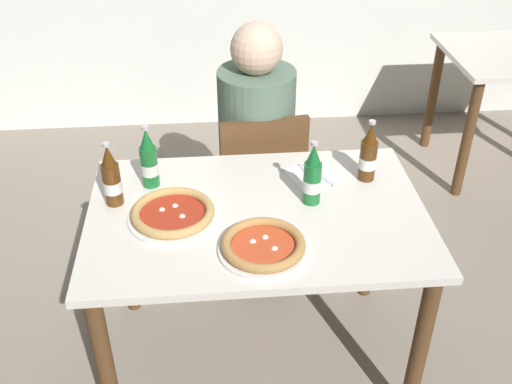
{
  "coord_description": "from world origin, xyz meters",
  "views": [
    {
      "loc": [
        -0.16,
        -1.72,
        2.0
      ],
      "look_at": [
        0.0,
        0.05,
        0.8
      ],
      "focal_mm": 42.36,
      "sensor_mm": 36.0,
      "label": 1
    }
  ],
  "objects_px": {
    "beer_bottle_right": "(368,155)",
    "napkin_with_cutlery": "(313,176)",
    "beer_bottle_extra": "(149,161)",
    "pizza_marinara_far": "(265,246)",
    "beer_bottle_center": "(312,177)",
    "beer_bottle_left": "(111,179)",
    "dining_table_main": "(257,237)",
    "chair_behind_table": "(259,181)",
    "pizza_margherita_near": "(173,214)",
    "diner_seated": "(257,156)"
  },
  "relations": [
    {
      "from": "dining_table_main",
      "to": "beer_bottle_extra",
      "type": "bearing_deg",
      "value": 151.45
    },
    {
      "from": "beer_bottle_center",
      "to": "chair_behind_table",
      "type": "bearing_deg",
      "value": 103.54
    },
    {
      "from": "pizza_margherita_near",
      "to": "beer_bottle_extra",
      "type": "xyz_separation_m",
      "value": [
        -0.09,
        0.22,
        0.08
      ]
    },
    {
      "from": "pizza_margherita_near",
      "to": "pizza_marinara_far",
      "type": "relative_size",
      "value": 1.07
    },
    {
      "from": "beer_bottle_right",
      "to": "beer_bottle_extra",
      "type": "bearing_deg",
      "value": 178.09
    },
    {
      "from": "chair_behind_table",
      "to": "beer_bottle_center",
      "type": "distance_m",
      "value": 0.69
    },
    {
      "from": "pizza_margherita_near",
      "to": "beer_bottle_right",
      "type": "xyz_separation_m",
      "value": [
        0.73,
        0.2,
        0.08
      ]
    },
    {
      "from": "pizza_margherita_near",
      "to": "napkin_with_cutlery",
      "type": "relative_size",
      "value": 1.36
    },
    {
      "from": "beer_bottle_center",
      "to": "beer_bottle_extra",
      "type": "bearing_deg",
      "value": 164.42
    },
    {
      "from": "chair_behind_table",
      "to": "pizza_margherita_near",
      "type": "distance_m",
      "value": 0.78
    },
    {
      "from": "beer_bottle_extra",
      "to": "beer_bottle_center",
      "type": "bearing_deg",
      "value": -15.58
    },
    {
      "from": "diner_seated",
      "to": "pizza_marinara_far",
      "type": "height_order",
      "value": "diner_seated"
    },
    {
      "from": "beer_bottle_left",
      "to": "diner_seated",
      "type": "bearing_deg",
      "value": 44.9
    },
    {
      "from": "napkin_with_cutlery",
      "to": "diner_seated",
      "type": "bearing_deg",
      "value": 112.01
    },
    {
      "from": "beer_bottle_right",
      "to": "beer_bottle_extra",
      "type": "distance_m",
      "value": 0.82
    },
    {
      "from": "pizza_margherita_near",
      "to": "beer_bottle_right",
      "type": "bearing_deg",
      "value": 15.1
    },
    {
      "from": "pizza_marinara_far",
      "to": "beer_bottle_center",
      "type": "height_order",
      "value": "beer_bottle_center"
    },
    {
      "from": "napkin_with_cutlery",
      "to": "beer_bottle_right",
      "type": "bearing_deg",
      "value": -9.3
    },
    {
      "from": "beer_bottle_center",
      "to": "beer_bottle_right",
      "type": "xyz_separation_m",
      "value": [
        0.23,
        0.14,
        0.0
      ]
    },
    {
      "from": "beer_bottle_extra",
      "to": "beer_bottle_right",
      "type": "bearing_deg",
      "value": -1.91
    },
    {
      "from": "dining_table_main",
      "to": "beer_bottle_extra",
      "type": "height_order",
      "value": "beer_bottle_extra"
    },
    {
      "from": "pizza_marinara_far",
      "to": "beer_bottle_extra",
      "type": "relative_size",
      "value": 1.19
    },
    {
      "from": "pizza_marinara_far",
      "to": "napkin_with_cutlery",
      "type": "height_order",
      "value": "pizza_marinara_far"
    },
    {
      "from": "pizza_margherita_near",
      "to": "napkin_with_cutlery",
      "type": "height_order",
      "value": "pizza_margherita_near"
    },
    {
      "from": "diner_seated",
      "to": "beer_bottle_right",
      "type": "height_order",
      "value": "diner_seated"
    },
    {
      "from": "napkin_with_cutlery",
      "to": "beer_bottle_left",
      "type": "bearing_deg",
      "value": -171.31
    },
    {
      "from": "beer_bottle_right",
      "to": "napkin_with_cutlery",
      "type": "height_order",
      "value": "beer_bottle_right"
    },
    {
      "from": "chair_behind_table",
      "to": "beer_bottle_right",
      "type": "distance_m",
      "value": 0.68
    },
    {
      "from": "beer_bottle_left",
      "to": "beer_bottle_extra",
      "type": "bearing_deg",
      "value": 41.17
    },
    {
      "from": "dining_table_main",
      "to": "beer_bottle_right",
      "type": "height_order",
      "value": "beer_bottle_right"
    },
    {
      "from": "chair_behind_table",
      "to": "pizza_margherita_near",
      "type": "height_order",
      "value": "chair_behind_table"
    },
    {
      "from": "diner_seated",
      "to": "dining_table_main",
      "type": "bearing_deg",
      "value": -94.84
    },
    {
      "from": "beer_bottle_extra",
      "to": "napkin_with_cutlery",
      "type": "xyz_separation_m",
      "value": [
        0.62,
        0.01,
        -0.1
      ]
    },
    {
      "from": "chair_behind_table",
      "to": "beer_bottle_center",
      "type": "height_order",
      "value": "beer_bottle_center"
    },
    {
      "from": "beer_bottle_left",
      "to": "dining_table_main",
      "type": "bearing_deg",
      "value": -11.12
    },
    {
      "from": "pizza_marinara_far",
      "to": "dining_table_main",
      "type": "bearing_deg",
      "value": 91.16
    },
    {
      "from": "beer_bottle_right",
      "to": "beer_bottle_left",
      "type": "bearing_deg",
      "value": -175.06
    },
    {
      "from": "dining_table_main",
      "to": "beer_bottle_center",
      "type": "bearing_deg",
      "value": 12.92
    },
    {
      "from": "pizza_marinara_far",
      "to": "beer_bottle_left",
      "type": "relative_size",
      "value": 1.19
    },
    {
      "from": "beer_bottle_center",
      "to": "beer_bottle_right",
      "type": "relative_size",
      "value": 1.0
    },
    {
      "from": "beer_bottle_center",
      "to": "dining_table_main",
      "type": "bearing_deg",
      "value": -167.08
    },
    {
      "from": "pizza_marinara_far",
      "to": "beer_bottle_right",
      "type": "bearing_deg",
      "value": 42.86
    },
    {
      "from": "pizza_marinara_far",
      "to": "beer_bottle_center",
      "type": "distance_m",
      "value": 0.34
    },
    {
      "from": "beer_bottle_center",
      "to": "diner_seated",
      "type": "bearing_deg",
      "value": 103.17
    },
    {
      "from": "beer_bottle_right",
      "to": "napkin_with_cutlery",
      "type": "relative_size",
      "value": 1.06
    },
    {
      "from": "beer_bottle_left",
      "to": "chair_behind_table",
      "type": "bearing_deg",
      "value": 41.84
    },
    {
      "from": "dining_table_main",
      "to": "pizza_marinara_far",
      "type": "height_order",
      "value": "pizza_marinara_far"
    },
    {
      "from": "beer_bottle_extra",
      "to": "pizza_marinara_far",
      "type": "bearing_deg",
      "value": -47.75
    },
    {
      "from": "beer_bottle_left",
      "to": "beer_bottle_right",
      "type": "height_order",
      "value": "same"
    },
    {
      "from": "beer_bottle_right",
      "to": "beer_bottle_extra",
      "type": "xyz_separation_m",
      "value": [
        -0.82,
        0.03,
        0.0
      ]
    }
  ]
}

